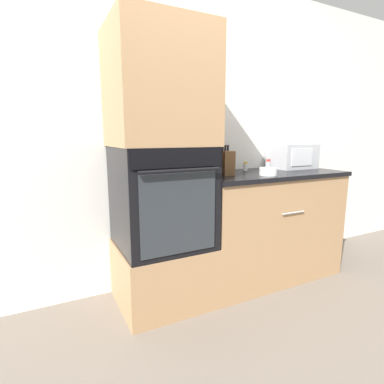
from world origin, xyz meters
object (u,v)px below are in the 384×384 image
object	(u,v)px
microwave	(292,156)
condiment_jar_near	(268,165)
knife_block	(225,163)
condiment_jar_mid	(245,166)
bowl	(268,172)
wall_oven	(162,197)

from	to	relation	value
microwave	condiment_jar_near	world-z (taller)	microwave
knife_block	microwave	bearing A→B (deg)	9.13
condiment_jar_mid	knife_block	bearing A→B (deg)	-153.51
condiment_jar_mid	microwave	bearing A→B (deg)	-2.46
microwave	condiment_jar_near	bearing A→B (deg)	-176.10
knife_block	bowl	bearing A→B (deg)	-31.77
condiment_jar_near	condiment_jar_mid	distance (m)	0.22
wall_oven	bowl	distance (m)	0.85
knife_block	bowl	world-z (taller)	knife_block
condiment_jar_near	microwave	bearing A→B (deg)	3.90
wall_oven	bowl	bearing A→B (deg)	-11.90
wall_oven	knife_block	bearing A→B (deg)	0.47
microwave	bowl	world-z (taller)	microwave
bowl	condiment_jar_mid	size ratio (longest dim) A/B	1.72
wall_oven	microwave	size ratio (longest dim) A/B	1.76
condiment_jar_near	condiment_jar_mid	world-z (taller)	condiment_jar_near
wall_oven	knife_block	xyz separation A→B (m)	(0.53, 0.00, 0.22)
knife_block	condiment_jar_mid	xyz separation A→B (m)	(0.32, 0.16, -0.06)
microwave	knife_block	world-z (taller)	knife_block
microwave	wall_oven	bearing A→B (deg)	-174.20
condiment_jar_near	condiment_jar_mid	bearing A→B (deg)	168.85
wall_oven	microwave	distance (m)	1.40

